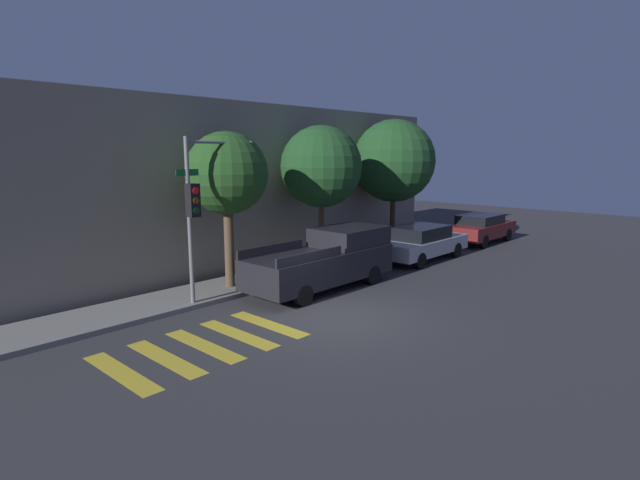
{
  "coord_description": "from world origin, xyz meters",
  "views": [
    {
      "loc": [
        -9.55,
        -8.42,
        4.32
      ],
      "look_at": [
        1.84,
        2.1,
        1.6
      ],
      "focal_mm": 28.0,
      "sensor_mm": 36.0,
      "label": 1
    }
  ],
  "objects_px": {
    "traffic_light_pole": "(206,191)",
    "tree_near_corner": "(227,174)",
    "pickup_truck": "(326,259)",
    "tree_midblock": "(321,167)",
    "sedan_near_corner": "(421,242)",
    "tree_far_end": "(394,161)",
    "sedan_middle": "(480,228)"
  },
  "relations": [
    {
      "from": "tree_far_end",
      "to": "traffic_light_pole",
      "type": "bearing_deg",
      "value": -175.85
    },
    {
      "from": "tree_near_corner",
      "to": "tree_midblock",
      "type": "distance_m",
      "value": 4.28
    },
    {
      "from": "pickup_truck",
      "to": "tree_near_corner",
      "type": "relative_size",
      "value": 1.06
    },
    {
      "from": "traffic_light_pole",
      "to": "tree_midblock",
      "type": "height_order",
      "value": "tree_midblock"
    },
    {
      "from": "sedan_near_corner",
      "to": "sedan_middle",
      "type": "relative_size",
      "value": 1.06
    },
    {
      "from": "tree_near_corner",
      "to": "tree_far_end",
      "type": "distance_m",
      "value": 8.94
    },
    {
      "from": "sedan_middle",
      "to": "tree_near_corner",
      "type": "height_order",
      "value": "tree_near_corner"
    },
    {
      "from": "traffic_light_pole",
      "to": "pickup_truck",
      "type": "distance_m",
      "value": 4.47
    },
    {
      "from": "tree_near_corner",
      "to": "sedan_middle",
      "type": "bearing_deg",
      "value": -8.45
    },
    {
      "from": "sedan_middle",
      "to": "tree_far_end",
      "type": "distance_m",
      "value": 5.95
    },
    {
      "from": "pickup_truck",
      "to": "sedan_near_corner",
      "type": "xyz_separation_m",
      "value": [
        5.75,
        0.0,
        -0.19
      ]
    },
    {
      "from": "sedan_middle",
      "to": "tree_midblock",
      "type": "relative_size",
      "value": 0.81
    },
    {
      "from": "tree_midblock",
      "to": "sedan_middle",
      "type": "bearing_deg",
      "value": -12.26
    },
    {
      "from": "tree_near_corner",
      "to": "sedan_near_corner",
      "type": "bearing_deg",
      "value": -13.98
    },
    {
      "from": "tree_far_end",
      "to": "sedan_near_corner",
      "type": "bearing_deg",
      "value": -113.32
    },
    {
      "from": "sedan_middle",
      "to": "tree_near_corner",
      "type": "bearing_deg",
      "value": 171.55
    },
    {
      "from": "traffic_light_pole",
      "to": "sedan_near_corner",
      "type": "bearing_deg",
      "value": -7.72
    },
    {
      "from": "sedan_near_corner",
      "to": "tree_midblock",
      "type": "distance_m",
      "value": 5.28
    },
    {
      "from": "pickup_truck",
      "to": "tree_far_end",
      "type": "relative_size",
      "value": 0.92
    },
    {
      "from": "sedan_near_corner",
      "to": "tree_far_end",
      "type": "relative_size",
      "value": 0.79
    },
    {
      "from": "sedan_near_corner",
      "to": "tree_midblock",
      "type": "xyz_separation_m",
      "value": [
        -3.8,
        2.01,
        3.07
      ]
    },
    {
      "from": "tree_midblock",
      "to": "tree_far_end",
      "type": "height_order",
      "value": "tree_far_end"
    },
    {
      "from": "traffic_light_pole",
      "to": "sedan_near_corner",
      "type": "height_order",
      "value": "traffic_light_pole"
    },
    {
      "from": "traffic_light_pole",
      "to": "tree_near_corner",
      "type": "height_order",
      "value": "tree_near_corner"
    },
    {
      "from": "pickup_truck",
      "to": "tree_midblock",
      "type": "xyz_separation_m",
      "value": [
        1.95,
        2.01,
        2.88
      ]
    },
    {
      "from": "traffic_light_pole",
      "to": "tree_far_end",
      "type": "relative_size",
      "value": 0.83
    },
    {
      "from": "pickup_truck",
      "to": "tree_far_end",
      "type": "xyz_separation_m",
      "value": [
        6.62,
        2.01,
        3.03
      ]
    },
    {
      "from": "sedan_near_corner",
      "to": "tree_midblock",
      "type": "relative_size",
      "value": 0.86
    },
    {
      "from": "pickup_truck",
      "to": "tree_near_corner",
      "type": "xyz_separation_m",
      "value": [
        -2.32,
        2.01,
        2.74
      ]
    },
    {
      "from": "traffic_light_pole",
      "to": "sedan_middle",
      "type": "relative_size",
      "value": 1.11
    },
    {
      "from": "tree_midblock",
      "to": "sedan_near_corner",
      "type": "bearing_deg",
      "value": -27.88
    },
    {
      "from": "traffic_light_pole",
      "to": "sedan_near_corner",
      "type": "xyz_separation_m",
      "value": [
        9.35,
        -1.27,
        -2.53
      ]
    }
  ]
}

